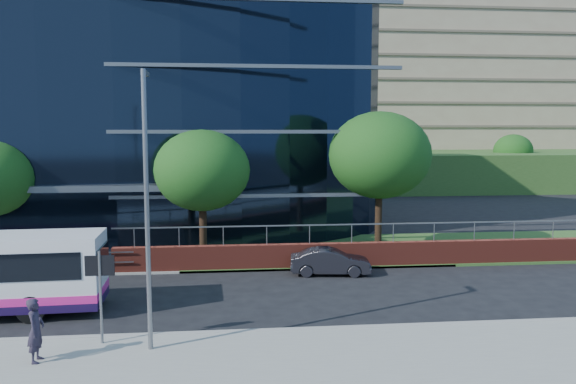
{
  "coord_description": "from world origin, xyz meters",
  "views": [
    {
      "loc": [
        8.37,
        -18.22,
        6.46
      ],
      "look_at": [
        11.06,
        8.0,
        3.56
      ],
      "focal_mm": 35.0,
      "sensor_mm": 36.0,
      "label": 1
    }
  ],
  "objects": [
    {
      "name": "tree_far_d",
      "position": [
        16.0,
        10.0,
        5.19
      ],
      "size": [
        5.28,
        5.28,
        7.44
      ],
      "color": "black",
      "rests_on": "ground"
    },
    {
      "name": "tree_far_c",
      "position": [
        7.0,
        9.0,
        4.54
      ],
      "size": [
        4.62,
        4.62,
        6.51
      ],
      "color": "black",
      "rests_on": "ground"
    },
    {
      "name": "streetlight_east",
      "position": [
        6.0,
        -2.17,
        4.44
      ],
      "size": [
        0.15,
        0.77,
        8.0
      ],
      "color": "slate",
      "rests_on": "pavement_near"
    },
    {
      "name": "street_sign",
      "position": [
        4.5,
        -1.59,
        2.15
      ],
      "size": [
        0.85,
        0.09,
        2.8
      ],
      "color": "slate",
      "rests_on": "pavement_near"
    },
    {
      "name": "retaining_wall",
      "position": [
        20.0,
        7.3,
        0.61
      ],
      "size": [
        34.0,
        0.4,
        2.11
      ],
      "color": "maroon",
      "rests_on": "ground"
    },
    {
      "name": "glass_office",
      "position": [
        -4.0,
        20.85,
        8.0
      ],
      "size": [
        44.0,
        23.1,
        16.0
      ],
      "color": "black",
      "rests_on": "ground"
    },
    {
      "name": "tree_dist_e",
      "position": [
        24.0,
        40.0,
        4.54
      ],
      "size": [
        4.62,
        4.62,
        6.51
      ],
      "color": "black",
      "rests_on": "ground"
    },
    {
      "name": "parked_car",
      "position": [
        12.79,
        6.16,
        0.59
      ],
      "size": [
        3.71,
        1.66,
        1.18
      ],
      "primitive_type": "imported",
      "rotation": [
        0.0,
        0.0,
        1.46
      ],
      "color": "black",
      "rests_on": "ground"
    },
    {
      "name": "pedestrian",
      "position": [
        3.03,
        -2.8,
        1.04
      ],
      "size": [
        0.43,
        0.65,
        1.78
      ],
      "primitive_type": "imported",
      "rotation": [
        0.0,
        0.0,
        1.57
      ],
      "color": "#251F2F",
      "rests_on": "pavement_near"
    },
    {
      "name": "apartment_block",
      "position": [
        32.0,
        57.21,
        11.11
      ],
      "size": [
        60.0,
        42.0,
        30.0
      ],
      "color": "#2D511E",
      "rests_on": "ground"
    },
    {
      "name": "tree_dist_f",
      "position": [
        40.0,
        42.0,
        4.21
      ],
      "size": [
        4.29,
        4.29,
        6.05
      ],
      "color": "black",
      "rests_on": "ground"
    },
    {
      "name": "grass_verge",
      "position": [
        24.0,
        11.0,
        0.06
      ],
      "size": [
        36.0,
        8.0,
        0.12
      ],
      "primitive_type": "cube",
      "color": "#2D511E",
      "rests_on": "ground"
    }
  ]
}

